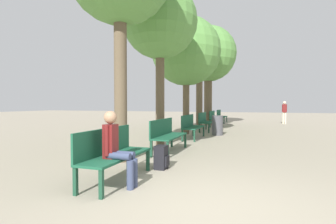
{
  "coord_description": "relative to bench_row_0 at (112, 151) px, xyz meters",
  "views": [
    {
      "loc": [
        0.61,
        -3.32,
        1.39
      ],
      "look_at": [
        -2.79,
        6.65,
        1.05
      ],
      "focal_mm": 28.0,
      "sensor_mm": 36.0,
      "label": 1
    }
  ],
  "objects": [
    {
      "name": "backpack",
      "position": [
        0.55,
        1.08,
        -0.3
      ],
      "size": [
        0.27,
        0.3,
        0.5
      ],
      "color": "black",
      "rests_on": "ground_plane"
    },
    {
      "name": "bench_row_0",
      "position": [
        0.0,
        0.0,
        0.0
      ],
      "size": [
        0.54,
        1.8,
        0.94
      ],
      "color": "#195138",
      "rests_on": "ground_plane"
    },
    {
      "name": "pedestrian_near",
      "position": [
        4.24,
        15.36,
        0.35
      ],
      "size": [
        0.32,
        0.21,
        1.56
      ],
      "color": "beige",
      "rests_on": "ground_plane"
    },
    {
      "name": "bench_row_3",
      "position": [
        0.0,
        8.97,
        0.0
      ],
      "size": [
        0.54,
        1.8,
        0.94
      ],
      "color": "#195138",
      "rests_on": "ground_plane"
    },
    {
      "name": "tree_row_1",
      "position": [
        -0.62,
        4.12,
        3.54
      ],
      "size": [
        2.5,
        2.5,
        5.38
      ],
      "color": "brown",
      "rests_on": "ground_plane"
    },
    {
      "name": "bench_row_4",
      "position": [
        0.0,
        11.96,
        0.0
      ],
      "size": [
        0.54,
        1.8,
        0.94
      ],
      "color": "#195138",
      "rests_on": "ground_plane"
    },
    {
      "name": "tree_row_4",
      "position": [
        -0.62,
        13.2,
        4.08
      ],
      "size": [
        3.66,
        3.66,
        6.51
      ],
      "color": "brown",
      "rests_on": "ground_plane"
    },
    {
      "name": "bench_row_5",
      "position": [
        0.0,
        14.95,
        0.0
      ],
      "size": [
        0.54,
        1.8,
        0.94
      ],
      "color": "#195138",
      "rests_on": "ground_plane"
    },
    {
      "name": "trash_bin",
      "position": [
        0.82,
        7.47,
        -0.11
      ],
      "size": [
        0.48,
        0.48,
        0.86
      ],
      "color": "#4C4C51",
      "rests_on": "ground_plane"
    },
    {
      "name": "tree_row_2",
      "position": [
        -0.62,
        7.52,
        3.22
      ],
      "size": [
        3.15,
        3.15,
        5.36
      ],
      "color": "brown",
      "rests_on": "ground_plane"
    },
    {
      "name": "tree_row_3",
      "position": [
        -0.62,
        10.43,
        3.76
      ],
      "size": [
        2.34,
        2.34,
        5.57
      ],
      "color": "brown",
      "rests_on": "ground_plane"
    },
    {
      "name": "ground_plane",
      "position": [
        1.86,
        -0.79,
        -0.54
      ],
      "size": [
        80.0,
        80.0,
        0.0
      ],
      "primitive_type": "plane",
      "color": "gray"
    },
    {
      "name": "person_seated",
      "position": [
        0.25,
        -0.27,
        0.14
      ],
      "size": [
        0.57,
        0.32,
        1.27
      ],
      "color": "#384260",
      "rests_on": "ground_plane"
    },
    {
      "name": "bench_row_1",
      "position": [
        0.0,
        2.99,
        0.0
      ],
      "size": [
        0.54,
        1.8,
        0.94
      ],
      "color": "#195138",
      "rests_on": "ground_plane"
    },
    {
      "name": "bench_row_2",
      "position": [
        0.0,
        5.98,
        0.0
      ],
      "size": [
        0.54,
        1.8,
        0.94
      ],
      "color": "#195138",
      "rests_on": "ground_plane"
    }
  ]
}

